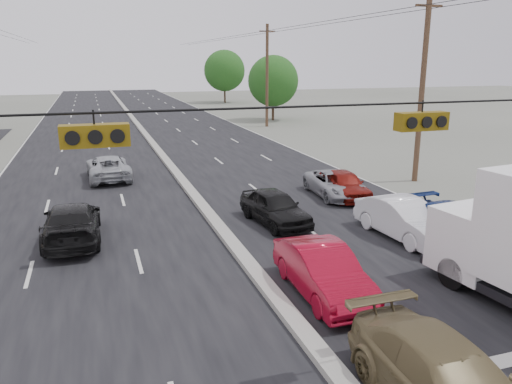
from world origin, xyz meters
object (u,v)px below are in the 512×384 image
tree_right_mid (273,81)px  oncoming_far (108,168)px  queue_car_b (404,219)px  utility_pole_right_c (267,75)px  queue_car_d (461,229)px  tree_right_far (224,71)px  oncoming_near (72,223)px  queue_car_e (344,185)px  red_sedan (323,272)px  queue_car_c (335,185)px  utility_pole_right_b (422,88)px  queue_car_a (275,208)px

tree_right_mid → oncoming_far: 30.87m
tree_right_mid → queue_car_b: 38.95m
utility_pole_right_c → tree_right_mid: (2.50, 5.00, -0.77)m
queue_car_b → queue_car_d: (1.32, -1.56, -0.00)m
tree_right_far → oncoming_near: size_ratio=1.64×
queue_car_e → oncoming_near: size_ratio=0.80×
red_sedan → oncoming_far: size_ratio=0.90×
queue_car_c → oncoming_near: size_ratio=0.89×
red_sedan → queue_car_d: size_ratio=0.86×
queue_car_e → oncoming_far: size_ratio=0.81×
utility_pole_right_b → queue_car_a: size_ratio=2.42×
utility_pole_right_b → tree_right_mid: 30.11m
tree_right_far → queue_car_a: bearing=-102.9°
red_sedan → queue_car_b: (5.00, 3.36, 0.02)m
utility_pole_right_b → tree_right_mid: (2.50, 30.00, -0.77)m
tree_right_mid → oncoming_near: tree_right_mid is taller
queue_car_a → queue_car_b: 5.12m
red_sedan → queue_car_e: (5.57, 9.21, -0.05)m
oncoming_near → oncoming_far: (1.68, 10.04, -0.04)m
oncoming_far → red_sedan: bearing=104.7°
tree_right_mid → queue_car_b: bearing=-102.8°
utility_pole_right_b → oncoming_near: (-18.02, -4.22, -4.39)m
red_sedan → queue_car_b: bearing=34.6°
tree_right_far → queue_car_b: tree_right_far is taller
queue_car_c → queue_car_d: bearing=-78.8°
queue_car_a → queue_car_c: size_ratio=0.94×
oncoming_near → queue_car_c: bearing=-166.8°
tree_right_far → queue_car_a: tree_right_far is taller
utility_pole_right_c → queue_car_b: bearing=-100.5°
tree_right_far → oncoming_far: 53.21m
utility_pole_right_c → tree_right_far: size_ratio=1.23×
red_sedan → queue_car_e: 10.77m
utility_pole_right_c → oncoming_near: (-18.02, -29.22, -4.39)m
tree_right_far → queue_car_c: bearing=-99.3°
oncoming_far → queue_car_c: bearing=142.4°
utility_pole_right_b → queue_car_a: utility_pole_right_b is taller
queue_car_c → queue_car_e: queue_car_e is taller
utility_pole_right_b → queue_car_b: bearing=-127.8°
red_sedan → queue_car_e: red_sedan is taller
queue_car_b → queue_car_c: size_ratio=1.03×
queue_car_c → queue_car_e: bearing=-48.2°
tree_right_mid → queue_car_b: tree_right_mid is taller
queue_car_a → queue_car_b: size_ratio=0.92×
utility_pole_right_b → oncoming_far: size_ratio=2.06×
red_sedan → queue_car_d: bearing=16.6°
queue_car_a → queue_car_d: queue_car_d is taller
utility_pole_right_b → red_sedan: utility_pole_right_b is taller
queue_car_c → queue_car_d: size_ratio=0.86×
queue_car_a → queue_car_d: size_ratio=0.81×
queue_car_d → utility_pole_right_c: bearing=79.0°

